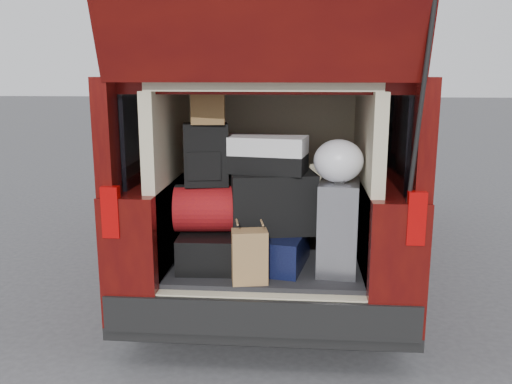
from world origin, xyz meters
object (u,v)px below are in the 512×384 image
(navy_hardshell, at_px, (272,249))
(red_duffel, at_px, (211,209))
(kraft_bag, at_px, (250,257))
(backpack, at_px, (206,155))
(black_hardshell, at_px, (213,247))
(black_soft_case, at_px, (273,202))
(twotone_duffel, at_px, (265,154))
(silver_roller, at_px, (338,226))

(navy_hardshell, xyz_separation_m, red_duffel, (-0.41, -0.00, 0.27))
(kraft_bag, bearing_deg, red_duffel, 121.78)
(backpack, bearing_deg, navy_hardshell, -12.95)
(black_hardshell, distance_m, backpack, 0.62)
(black_hardshell, relative_size, navy_hardshell, 1.11)
(navy_hardshell, xyz_separation_m, black_soft_case, (0.00, 0.04, 0.31))
(black_hardshell, xyz_separation_m, navy_hardshell, (0.40, -0.01, -0.00))
(black_soft_case, relative_size, backpack, 1.35)
(red_duffel, bearing_deg, twotone_duffel, 4.78)
(kraft_bag, xyz_separation_m, backpack, (-0.31, 0.34, 0.57))
(kraft_bag, xyz_separation_m, black_soft_case, (0.12, 0.36, 0.26))
(black_soft_case, bearing_deg, silver_roller, -24.50)
(silver_roller, bearing_deg, black_hardshell, -178.46)
(navy_hardshell, bearing_deg, red_duffel, -168.80)
(black_hardshell, bearing_deg, twotone_duffel, 5.61)
(red_duffel, distance_m, backpack, 0.36)
(navy_hardshell, xyz_separation_m, silver_roller, (0.42, -0.06, 0.18))
(twotone_duffel, bearing_deg, navy_hardshell, -36.72)
(kraft_bag, distance_m, backpack, 0.73)
(backpack, bearing_deg, red_duffel, -53.17)
(twotone_duffel, bearing_deg, red_duffel, -160.36)
(black_soft_case, xyz_separation_m, backpack, (-0.44, -0.02, 0.31))
(navy_hardshell, distance_m, twotone_duffel, 0.63)
(silver_roller, relative_size, twotone_duffel, 1.12)
(black_hardshell, xyz_separation_m, kraft_bag, (0.28, -0.33, 0.05))
(black_hardshell, xyz_separation_m, black_soft_case, (0.40, 0.03, 0.31))
(kraft_bag, height_order, black_soft_case, black_soft_case)
(black_soft_case, relative_size, twotone_duffel, 1.04)
(silver_roller, height_order, kraft_bag, silver_roller)
(black_hardshell, height_order, kraft_bag, kraft_bag)
(black_hardshell, distance_m, twotone_duffel, 0.71)
(red_duffel, bearing_deg, backpack, 132.15)
(black_hardshell, relative_size, kraft_bag, 1.72)
(black_hardshell, height_order, twotone_duffel, twotone_duffel)
(navy_hardshell, bearing_deg, kraft_bag, -100.09)
(red_duffel, bearing_deg, black_hardshell, 49.92)
(navy_hardshell, xyz_separation_m, backpack, (-0.44, 0.02, 0.62))
(navy_hardshell, height_order, silver_roller, silver_roller)
(red_duffel, relative_size, black_soft_case, 0.85)
(silver_roller, relative_size, black_soft_case, 1.07)
(red_duffel, relative_size, twotone_duffel, 0.89)
(black_hardshell, bearing_deg, kraft_bag, -52.05)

